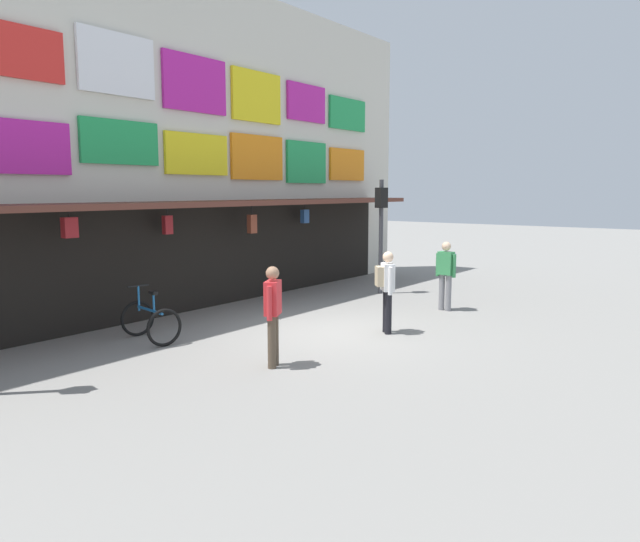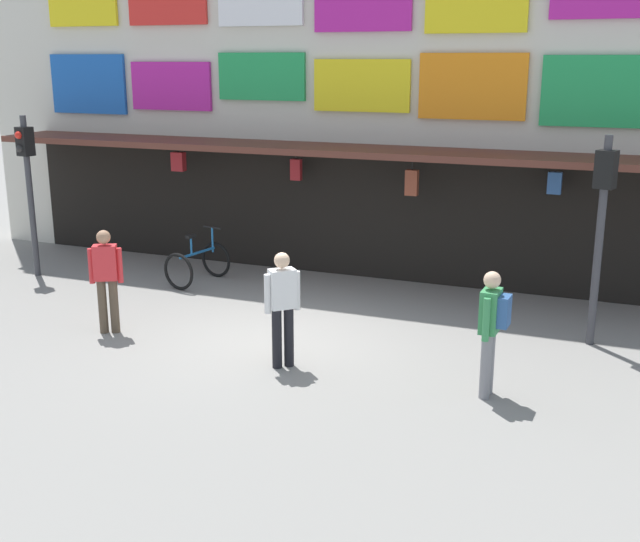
# 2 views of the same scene
# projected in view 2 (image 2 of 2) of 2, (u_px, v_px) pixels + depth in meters

# --- Properties ---
(ground_plane) EXTENTS (80.00, 80.00, 0.00)m
(ground_plane) POSITION_uv_depth(u_px,v_px,m) (276.00, 338.00, 12.40)
(ground_plane) COLOR gray
(shopfront) EXTENTS (18.00, 2.60, 8.00)m
(shopfront) POSITION_uv_depth(u_px,v_px,m) (372.00, 74.00, 15.46)
(shopfront) COLOR beige
(shopfront) RESTS_ON ground
(traffic_light_near) EXTENTS (0.32, 0.35, 3.20)m
(traffic_light_near) POSITION_uv_depth(u_px,v_px,m) (27.00, 170.00, 15.46)
(traffic_light_near) COLOR #38383D
(traffic_light_near) RESTS_ON ground
(traffic_light_far) EXTENTS (0.34, 0.35, 3.20)m
(traffic_light_far) POSITION_uv_depth(u_px,v_px,m) (603.00, 207.00, 11.62)
(traffic_light_far) COLOR #38383D
(traffic_light_far) RESTS_ON ground
(bicycle_parked) EXTENTS (0.92, 1.27, 1.05)m
(bicycle_parked) POSITION_uv_depth(u_px,v_px,m) (198.00, 264.00, 15.36)
(bicycle_parked) COLOR black
(bicycle_parked) RESTS_ON ground
(pedestrian_in_green) EXTENTS (0.48, 0.36, 1.68)m
(pedestrian_in_green) POSITION_uv_depth(u_px,v_px,m) (106.00, 276.00, 12.44)
(pedestrian_in_green) COLOR brown
(pedestrian_in_green) RESTS_ON ground
(pedestrian_in_yellow) EXTENTS (0.36, 0.53, 1.68)m
(pedestrian_in_yellow) POSITION_uv_depth(u_px,v_px,m) (492.00, 324.00, 10.05)
(pedestrian_in_yellow) COLOR gray
(pedestrian_in_yellow) RESTS_ON ground
(pedestrian_in_white) EXTENTS (0.47, 0.47, 1.68)m
(pedestrian_in_white) POSITION_uv_depth(u_px,v_px,m) (282.00, 300.00, 11.05)
(pedestrian_in_white) COLOR black
(pedestrian_in_white) RESTS_ON ground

